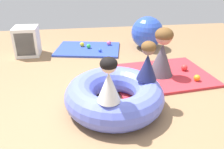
{
  "coord_description": "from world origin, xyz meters",
  "views": [
    {
      "loc": [
        -0.38,
        -2.39,
        1.63
      ],
      "look_at": [
        -0.01,
        0.17,
        0.36
      ],
      "focal_mm": 36.16,
      "sensor_mm": 36.0,
      "label": 1
    }
  ],
  "objects_px": {
    "child_in_navy": "(148,61)",
    "play_ball_blue": "(100,50)",
    "play_ball_red": "(184,68)",
    "storage_cube": "(27,42)",
    "play_ball_teal": "(145,69)",
    "play_ball_green": "(89,46)",
    "inflatable_cushion": "(114,95)",
    "play_ball_pink_second": "(109,43)",
    "play_ball_yellow": "(82,44)",
    "play_ball_pink": "(124,78)",
    "adult_seated": "(162,53)",
    "child_in_white": "(109,80)",
    "exercise_ball_large": "(147,32)",
    "play_ball_orange": "(197,78)"
  },
  "relations": [
    {
      "from": "play_ball_pink",
      "to": "exercise_ball_large",
      "type": "relative_size",
      "value": 0.12
    },
    {
      "from": "adult_seated",
      "to": "play_ball_yellow",
      "type": "height_order",
      "value": "adult_seated"
    },
    {
      "from": "play_ball_red",
      "to": "exercise_ball_large",
      "type": "distance_m",
      "value": 1.37
    },
    {
      "from": "adult_seated",
      "to": "play_ball_orange",
      "type": "xyz_separation_m",
      "value": [
        0.47,
        -0.3,
        -0.32
      ]
    },
    {
      "from": "play_ball_yellow",
      "to": "storage_cube",
      "type": "bearing_deg",
      "value": -166.14
    },
    {
      "from": "play_ball_red",
      "to": "play_ball_teal",
      "type": "distance_m",
      "value": 0.66
    },
    {
      "from": "storage_cube",
      "to": "play_ball_yellow",
      "type": "bearing_deg",
      "value": 13.86
    },
    {
      "from": "child_in_white",
      "to": "play_ball_blue",
      "type": "relative_size",
      "value": 6.96
    },
    {
      "from": "play_ball_blue",
      "to": "play_ball_pink_second",
      "type": "relative_size",
      "value": 0.69
    },
    {
      "from": "child_in_navy",
      "to": "play_ball_blue",
      "type": "xyz_separation_m",
      "value": [
        -0.4,
        1.89,
        -0.52
      ]
    },
    {
      "from": "play_ball_teal",
      "to": "exercise_ball_large",
      "type": "height_order",
      "value": "exercise_ball_large"
    },
    {
      "from": "child_in_navy",
      "to": "play_ball_green",
      "type": "relative_size",
      "value": 5.24
    },
    {
      "from": "play_ball_pink",
      "to": "play_ball_pink_second",
      "type": "bearing_deg",
      "value": 89.95
    },
    {
      "from": "child_in_white",
      "to": "play_ball_pink_second",
      "type": "bearing_deg",
      "value": 108.61
    },
    {
      "from": "play_ball_red",
      "to": "storage_cube",
      "type": "xyz_separation_m",
      "value": [
        -2.7,
        1.22,
        0.19
      ]
    },
    {
      "from": "play_ball_green",
      "to": "play_ball_orange",
      "type": "height_order",
      "value": "play_ball_orange"
    },
    {
      "from": "adult_seated",
      "to": "play_ball_pink",
      "type": "relative_size",
      "value": 9.67
    },
    {
      "from": "child_in_white",
      "to": "exercise_ball_large",
      "type": "xyz_separation_m",
      "value": [
        1.16,
        2.54,
        -0.26
      ]
    },
    {
      "from": "play_ball_pink_second",
      "to": "inflatable_cushion",
      "type": "bearing_deg",
      "value": -96.01
    },
    {
      "from": "child_in_navy",
      "to": "play_ball_red",
      "type": "height_order",
      "value": "child_in_navy"
    },
    {
      "from": "inflatable_cushion",
      "to": "play_ball_pink",
      "type": "distance_m",
      "value": 0.68
    },
    {
      "from": "play_ball_pink",
      "to": "play_ball_pink_second",
      "type": "relative_size",
      "value": 0.79
    },
    {
      "from": "play_ball_red",
      "to": "storage_cube",
      "type": "distance_m",
      "value": 2.97
    },
    {
      "from": "play_ball_green",
      "to": "play_ball_red",
      "type": "relative_size",
      "value": 0.9
    },
    {
      "from": "storage_cube",
      "to": "child_in_white",
      "type": "bearing_deg",
      "value": -62.28
    },
    {
      "from": "child_in_white",
      "to": "exercise_ball_large",
      "type": "bearing_deg",
      "value": 91.73
    },
    {
      "from": "play_ball_orange",
      "to": "exercise_ball_large",
      "type": "bearing_deg",
      "value": 99.88
    },
    {
      "from": "play_ball_red",
      "to": "play_ball_green",
      "type": "bearing_deg",
      "value": 138.35
    },
    {
      "from": "play_ball_blue",
      "to": "exercise_ball_large",
      "type": "height_order",
      "value": "exercise_ball_large"
    },
    {
      "from": "adult_seated",
      "to": "play_ball_blue",
      "type": "distance_m",
      "value": 1.49
    },
    {
      "from": "play_ball_blue",
      "to": "play_ball_orange",
      "type": "xyz_separation_m",
      "value": [
        1.33,
        -1.46,
        0.01
      ]
    },
    {
      "from": "play_ball_green",
      "to": "play_ball_teal",
      "type": "height_order",
      "value": "play_ball_green"
    },
    {
      "from": "play_ball_pink",
      "to": "play_ball_blue",
      "type": "distance_m",
      "value": 1.32
    },
    {
      "from": "play_ball_red",
      "to": "play_ball_pink_second",
      "type": "distance_m",
      "value": 1.83
    },
    {
      "from": "play_ball_green",
      "to": "play_ball_teal",
      "type": "distance_m",
      "value": 1.54
    },
    {
      "from": "play_ball_orange",
      "to": "play_ball_pink",
      "type": "bearing_deg",
      "value": 171.27
    },
    {
      "from": "play_ball_green",
      "to": "inflatable_cushion",
      "type": "bearing_deg",
      "value": -84.61
    },
    {
      "from": "adult_seated",
      "to": "play_ball_red",
      "type": "xyz_separation_m",
      "value": [
        0.44,
        0.08,
        -0.32
      ]
    },
    {
      "from": "child_in_navy",
      "to": "play_ball_teal",
      "type": "bearing_deg",
      "value": -130.8
    },
    {
      "from": "child_in_navy",
      "to": "play_ball_pink_second",
      "type": "height_order",
      "value": "child_in_navy"
    },
    {
      "from": "play_ball_teal",
      "to": "play_ball_pink_second",
      "type": "height_order",
      "value": "play_ball_pink_second"
    },
    {
      "from": "adult_seated",
      "to": "play_ball_yellow",
      "type": "bearing_deg",
      "value": -54.58
    },
    {
      "from": "play_ball_pink",
      "to": "adult_seated",
      "type": "bearing_deg",
      "value": 11.68
    },
    {
      "from": "play_ball_teal",
      "to": "play_ball_yellow",
      "type": "height_order",
      "value": "play_ball_yellow"
    },
    {
      "from": "adult_seated",
      "to": "storage_cube",
      "type": "bearing_deg",
      "value": -32.05
    },
    {
      "from": "play_ball_green",
      "to": "play_ball_pink_second",
      "type": "relative_size",
      "value": 0.93
    },
    {
      "from": "play_ball_blue",
      "to": "play_ball_teal",
      "type": "bearing_deg",
      "value": -57.81
    },
    {
      "from": "child_in_navy",
      "to": "adult_seated",
      "type": "height_order",
      "value": "child_in_navy"
    },
    {
      "from": "inflatable_cushion",
      "to": "play_ball_blue",
      "type": "bearing_deg",
      "value": 89.84
    },
    {
      "from": "play_ball_blue",
      "to": "play_ball_teal",
      "type": "distance_m",
      "value": 1.21
    }
  ]
}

